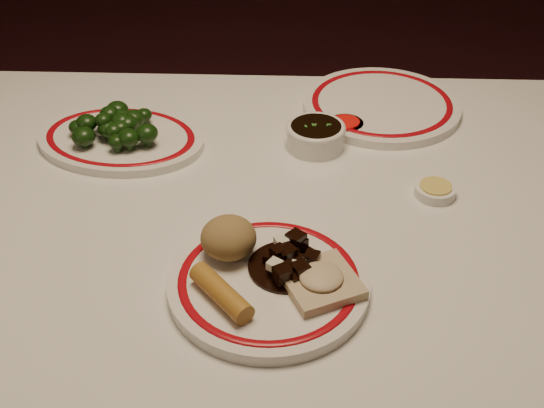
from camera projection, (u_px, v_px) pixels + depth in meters
The scene contains 12 objects.
dining_table at pixel (264, 252), 1.10m from camera, with size 1.20×0.90×0.75m.
main_plate at pixel (269, 283), 0.90m from camera, with size 0.29×0.29×0.02m.
rice_mound at pixel (228, 238), 0.91m from camera, with size 0.08×0.08×0.05m, color olive.
spring_roll at pixel (221, 293), 0.85m from camera, with size 0.03×0.03×0.10m, color #B17D2B.
fried_wonton at pixel (321, 281), 0.87m from camera, with size 0.12×0.12×0.03m.
stirfry_heap at pixel (288, 261), 0.90m from camera, with size 0.10×0.10×0.03m.
broccoli_plate at pixel (121, 139), 1.19m from camera, with size 0.34×0.30×0.02m.
broccoli_pile at pixel (116, 125), 1.17m from camera, with size 0.16×0.13×0.05m.
soy_bowl at pixel (316, 136), 1.17m from camera, with size 0.10×0.10×0.04m.
sweet_sour_dish at pixel (346, 126), 1.22m from camera, with size 0.06×0.06×0.02m.
mustard_dish at pixel (435, 190), 1.06m from camera, with size 0.06×0.06×0.02m.
far_plate at pixel (381, 105), 1.29m from camera, with size 0.31×0.31×0.02m.
Camera 1 is at (0.04, -0.84, 1.38)m, focal length 45.00 mm.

